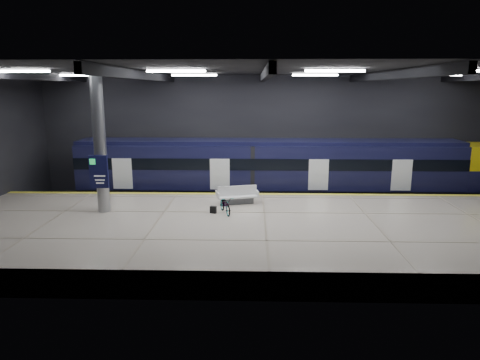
{
  "coord_description": "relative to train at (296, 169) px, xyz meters",
  "views": [
    {
      "loc": [
        -0.62,
        -21.43,
        7.14
      ],
      "look_at": [
        -1.26,
        1.5,
        2.2
      ],
      "focal_mm": 32.0,
      "sensor_mm": 36.0,
      "label": 1
    }
  ],
  "objects": [
    {
      "name": "platform",
      "position": [
        -2.22,
        -8.0,
        -1.51
      ],
      "size": [
        30.0,
        11.0,
        1.1
      ],
      "primitive_type": "cube",
      "color": "#B8AC9C",
      "rests_on": "ground"
    },
    {
      "name": "safety_strip",
      "position": [
        -2.22,
        -2.75,
        -0.95
      ],
      "size": [
        30.0,
        0.4,
        0.01
      ],
      "primitive_type": "cube",
      "color": "gold",
      "rests_on": "platform"
    },
    {
      "name": "room_shell",
      "position": [
        -2.23,
        -5.49,
        3.66
      ],
      "size": [
        30.1,
        16.1,
        8.05
      ],
      "color": "black",
      "rests_on": "ground"
    },
    {
      "name": "rails",
      "position": [
        -2.22,
        0.0,
        -1.98
      ],
      "size": [
        30.0,
        1.52,
        0.16
      ],
      "color": "gray",
      "rests_on": "ground"
    },
    {
      "name": "train",
      "position": [
        0.0,
        0.0,
        0.0
      ],
      "size": [
        29.4,
        2.84,
        3.79
      ],
      "color": "black",
      "rests_on": "ground"
    },
    {
      "name": "bicycle",
      "position": [
        -4.13,
        -6.7,
        -0.53
      ],
      "size": [
        1.08,
        1.73,
        0.86
      ],
      "primitive_type": "imported",
      "rotation": [
        0.0,
        0.0,
        0.34
      ],
      "color": "#99999E",
      "rests_on": "platform"
    },
    {
      "name": "ground",
      "position": [
        -2.22,
        -5.5,
        -2.06
      ],
      "size": [
        30.0,
        30.0,
        0.0
      ],
      "primitive_type": "plane",
      "color": "black",
      "rests_on": "ground"
    },
    {
      "name": "bench",
      "position": [
        -3.62,
        -4.84,
        -0.62
      ],
      "size": [
        2.35,
        1.44,
        0.97
      ],
      "rotation": [
        0.0,
        0.0,
        0.26
      ],
      "color": "#595B60",
      "rests_on": "platform"
    },
    {
      "name": "pannier_bag",
      "position": [
        -4.73,
        -6.7,
        -0.78
      ],
      "size": [
        0.34,
        0.27,
        0.35
      ],
      "primitive_type": "cube",
      "rotation": [
        0.0,
        0.0,
        -0.36
      ],
      "color": "black",
      "rests_on": "platform"
    },
    {
      "name": "info_column",
      "position": [
        -10.22,
        -6.52,
        2.4
      ],
      "size": [
        0.9,
        0.78,
        6.9
      ],
      "color": "#9EA0A5",
      "rests_on": "platform"
    }
  ]
}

